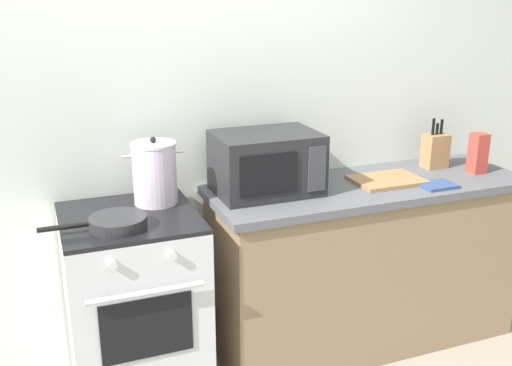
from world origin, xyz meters
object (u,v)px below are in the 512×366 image
Objects in this scene: microwave at (266,163)px; oven_mitt at (437,185)px; pasta_box at (478,153)px; frying_pan at (116,222)px; knife_block at (435,150)px; stock_pot at (155,173)px; stove at (135,307)px; cutting_board at (387,180)px.

microwave is 2.78× the size of oven_mitt.
microwave is 1.21m from pasta_box.
microwave is at bearing 15.28° from frying_pan.
knife_block is 1.57× the size of oven_mitt.
stock_pot is 0.64× the size of microwave.
pasta_box is at bearing 2.93° from frying_pan.
stock_pot is at bearing 168.66° from oven_mitt.
oven_mitt is (-0.36, -0.13, -0.10)m from pasta_box.
cutting_board is at bearing 0.05° from stove.
stove is 2.08× the size of frying_pan.
pasta_box is at bearing -48.42° from knife_block.
frying_pan reaches higher than stove.
oven_mitt is (0.85, -0.24, -0.14)m from microwave.
pasta_box reaches higher than cutting_board.
knife_block is 0.23m from pasta_box.
frying_pan is at bearing -171.52° from knife_block.
microwave is (0.54, -0.04, 0.00)m from stock_pot.
stock_pot is 1.75m from pasta_box.
knife_block is 1.28× the size of pasta_box.
knife_block is (0.40, 0.14, 0.09)m from cutting_board.
stove is 1.42m from cutting_board.
knife_block reaches higher than frying_pan.
frying_pan is (-0.07, -0.13, 0.48)m from stove.
stock_pot reaches higher than oven_mitt.
cutting_board is at bearing -5.68° from stock_pot.
stock_pot is at bearing 175.13° from pasta_box.
pasta_box is (1.74, -0.15, -0.04)m from stock_pot.
cutting_board is 0.56m from pasta_box.
stove is at bearing 179.13° from pasta_box.
pasta_box is (1.20, -0.11, -0.04)m from microwave.
stove is at bearing -173.48° from microwave.
stove is at bearing -141.42° from stock_pot.
cutting_board is (1.41, 0.13, -0.02)m from frying_pan.
stove is at bearing -179.95° from cutting_board.
frying_pan is 1.57× the size of knife_block.
oven_mitt is at bearing -15.71° from microwave.
stock_pot reaches higher than knife_block.
microwave is at bearing -176.63° from knife_block.
microwave is at bearing 174.86° from pasta_box.
knife_block reaches higher than oven_mitt.
knife_block is at bearing 19.24° from cutting_board.
oven_mitt is (-0.20, -0.30, -0.09)m from knife_block.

